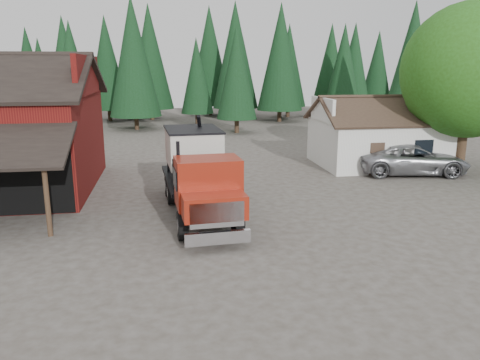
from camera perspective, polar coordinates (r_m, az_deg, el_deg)
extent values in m
plane|color=#453F36|center=(17.31, -5.12, -8.17)|extent=(120.00, 120.00, 0.00)
cube|color=maroon|center=(26.35, -18.18, 12.07)|extent=(0.25, 7.00, 2.00)
cylinder|color=#382619|center=(19.38, -22.44, -2.42)|extent=(0.20, 0.20, 2.80)
cube|color=silver|center=(32.62, 16.55, 4.40)|extent=(8.00, 6.00, 3.00)
cube|color=#38281E|center=(31.02, 18.02, 8.05)|extent=(8.60, 3.42, 1.80)
cube|color=#38281E|center=(33.71, 15.71, 8.60)|extent=(8.60, 3.42, 1.80)
cube|color=silver|center=(30.83, 10.03, 8.47)|extent=(0.20, 4.20, 1.50)
cube|color=silver|center=(34.28, 22.91, 8.12)|extent=(0.20, 4.20, 1.50)
cube|color=#38281E|center=(29.38, 16.34, 2.46)|extent=(0.90, 0.06, 2.00)
cube|color=black|center=(30.67, 21.50, 3.65)|extent=(1.20, 0.06, 1.00)
cylinder|color=#382619|center=(32.03, 25.35, 3.67)|extent=(0.60, 0.60, 3.20)
sphere|color=#255112|center=(31.66, 26.21, 11.89)|extent=(8.00, 8.00, 8.00)
sphere|color=#255112|center=(31.70, 23.35, 9.99)|extent=(4.40, 4.40, 4.40)
cylinder|color=#382619|center=(46.91, -0.40, 6.76)|extent=(0.44, 0.44, 1.60)
cone|color=black|center=(46.58, -0.41, 13.00)|extent=(3.96, 3.96, 9.00)
cylinder|color=#382619|center=(48.25, 19.61, 6.17)|extent=(0.44, 0.44, 1.60)
cone|color=black|center=(47.93, 20.21, 13.41)|extent=(4.84, 4.84, 11.00)
cylinder|color=#382619|center=(50.45, -12.49, 6.92)|extent=(0.44, 0.44, 1.60)
cone|color=black|center=(50.14, -12.89, 14.43)|extent=(5.28, 5.28, 12.00)
cylinder|color=black|center=(17.90, -7.03, -5.55)|extent=(0.43, 1.14, 1.12)
cylinder|color=black|center=(18.23, -0.29, -5.09)|extent=(0.43, 1.14, 1.12)
cylinder|color=black|center=(22.57, -8.37, -1.54)|extent=(0.43, 1.14, 1.12)
cylinder|color=black|center=(22.83, -3.01, -1.24)|extent=(0.43, 1.14, 1.12)
cylinder|color=black|center=(23.95, -8.67, -0.67)|extent=(0.43, 1.14, 1.12)
cylinder|color=black|center=(24.20, -3.60, -0.39)|extent=(0.43, 1.14, 1.12)
cube|color=black|center=(21.01, -5.12, -1.44)|extent=(1.73, 8.83, 0.41)
cube|color=silver|center=(16.57, -2.72, -7.07)|extent=(2.35, 0.35, 0.46)
cube|color=silver|center=(16.39, -2.82, -4.27)|extent=(1.94, 0.24, 0.92)
cube|color=maroon|center=(16.92, -3.19, -3.16)|extent=(2.38, 1.48, 0.87)
cube|color=maroon|center=(18.04, -3.94, -0.26)|extent=(2.56, 1.90, 1.89)
cube|color=black|center=(17.18, -3.53, 0.09)|extent=(2.14, 0.23, 0.92)
cylinder|color=black|center=(18.68, -7.52, 1.90)|extent=(0.15, 0.15, 1.84)
cube|color=black|center=(19.03, -4.43, 0.31)|extent=(2.50, 0.30, 1.63)
cube|color=black|center=(22.31, -5.65, 0.17)|extent=(3.01, 6.09, 0.16)
cube|color=beige|center=(22.01, -5.74, 4.00)|extent=(2.58, 3.52, 1.63)
cone|color=beige|center=(22.21, -5.68, 1.40)|extent=(2.40, 2.40, 0.71)
cube|color=black|center=(21.89, -5.79, 6.16)|extent=(2.68, 3.63, 0.08)
cylinder|color=black|center=(23.51, -4.70, 4.38)|extent=(0.61, 2.25, 3.12)
cube|color=maroon|center=(24.57, -7.83, 2.04)|extent=(0.67, 0.86, 0.46)
cylinder|color=silver|center=(19.20, -0.74, -3.16)|extent=(0.64, 1.06, 0.57)
imported|color=#929399|center=(30.46, 20.24, 2.40)|extent=(7.08, 4.14, 1.85)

